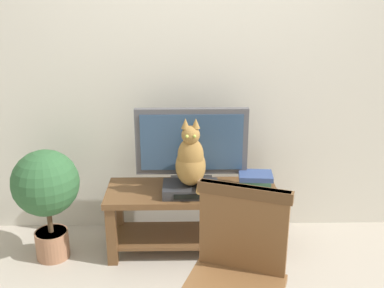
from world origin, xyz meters
TOP-DOWN VIEW (x-y plane):
  - back_wall at (0.00, 0.92)m, footprint 7.00×0.12m
  - tv_stand at (-0.07, 0.49)m, footprint 1.22×0.46m
  - tv at (-0.07, 0.58)m, footprint 0.80×0.20m
  - media_box at (-0.08, 0.42)m, footprint 0.39×0.25m
  - cat at (-0.08, 0.41)m, footprint 0.21×0.28m
  - wooden_chair at (0.12, -0.60)m, footprint 0.61×0.61m
  - book_stack at (0.38, 0.49)m, footprint 0.25×0.21m
  - potted_plant at (-1.08, 0.40)m, footprint 0.46×0.46m

SIDE VIEW (x-z plane):
  - tv_stand at x=-0.07m, z-range 0.09..0.57m
  - media_box at x=-0.08m, z-range 0.48..0.55m
  - potted_plant at x=-1.08m, z-range 0.12..0.94m
  - book_stack at x=0.38m, z-range 0.49..0.60m
  - wooden_chair at x=0.12m, z-range 0.08..1.03m
  - cat at x=-0.08m, z-range 0.50..0.99m
  - tv at x=-0.07m, z-range 0.50..1.08m
  - back_wall at x=0.00m, z-range 0.00..2.80m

